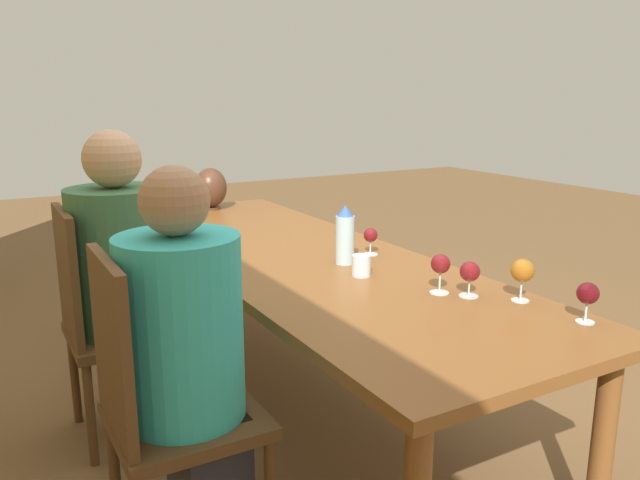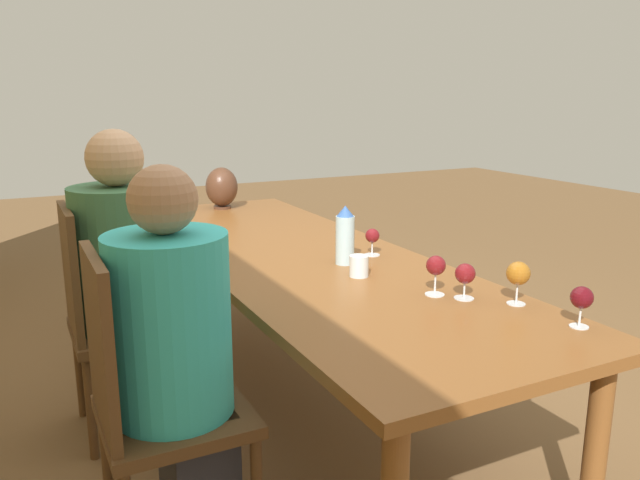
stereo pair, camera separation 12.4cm
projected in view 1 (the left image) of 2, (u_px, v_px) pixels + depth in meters
ground_plane at (300, 403)px, 2.92m from camera, size 14.00×14.00×0.00m
dining_table at (299, 267)px, 2.77m from camera, size 2.81×0.92×0.72m
water_bottle at (345, 235)px, 2.57m from camera, size 0.08×0.08×0.24m
water_tumbler at (361, 265)px, 2.41m from camera, size 0.07×0.07×0.08m
vase at (211, 188)px, 3.76m from camera, size 0.19×0.19×0.25m
wine_glass_0 at (588, 294)px, 1.91m from camera, size 0.07×0.07×0.13m
wine_glass_1 at (522, 271)px, 2.10m from camera, size 0.08×0.08×0.15m
wine_glass_2 at (470, 273)px, 2.16m from camera, size 0.07×0.07×0.13m
wine_glass_3 at (440, 265)px, 2.19m from camera, size 0.07×0.07×0.14m
wine_glass_4 at (371, 236)px, 2.72m from camera, size 0.07×0.07×0.12m
chair_near at (160, 403)px, 1.85m from camera, size 0.44×0.44×0.98m
chair_far at (105, 319)px, 2.53m from camera, size 0.44×0.44×0.98m
person_near at (188, 356)px, 1.86m from camera, size 0.36×0.36×1.22m
person_far at (125, 279)px, 2.54m from camera, size 0.39×0.39×1.28m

